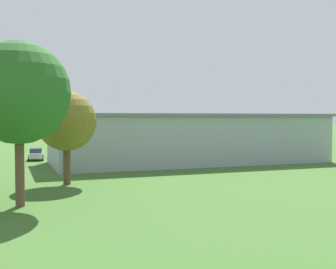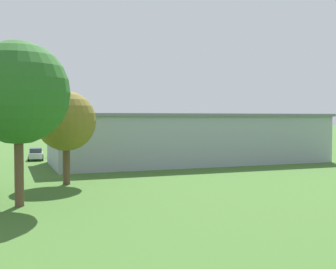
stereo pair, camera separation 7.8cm
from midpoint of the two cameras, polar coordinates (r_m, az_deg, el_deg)
ground_plane at (r=86.69m, az=-5.75°, el=-1.68°), size 400.00×400.00×0.00m
hangar at (r=57.27m, az=2.91°, el=-0.47°), size 36.53×14.88×6.44m
biplane at (r=91.16m, az=-0.54°, el=0.89°), size 7.19×7.19×3.48m
car_silver at (r=62.86m, az=-17.10°, el=-2.48°), size 2.22×4.08×1.69m
person_crossing_taxiway at (r=66.33m, az=-15.46°, el=-2.30°), size 0.40×0.40×1.56m
person_near_hangar_door at (r=67.07m, az=-14.34°, el=-2.17°), size 0.50×0.50×1.71m
person_walking_on_apron at (r=77.65m, az=8.97°, el=-1.60°), size 0.49×0.49×1.53m
tree_by_windsock at (r=30.38m, az=-19.21°, el=5.21°), size 6.89×6.89×11.06m
tree_near_perimeter_road at (r=39.14m, az=-13.33°, el=1.70°), size 5.32×5.32×8.31m
windsock at (r=104.33m, az=-9.23°, el=1.57°), size 1.16×1.38×5.39m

